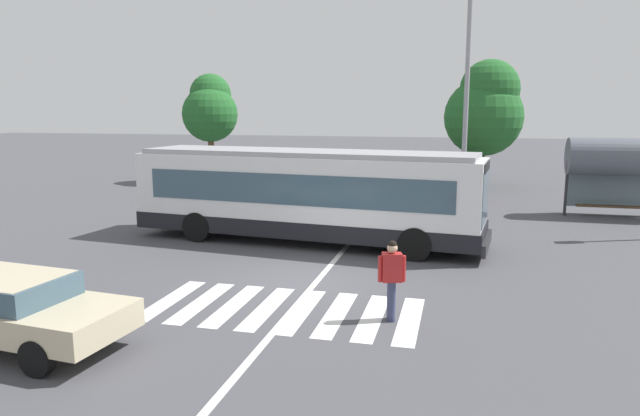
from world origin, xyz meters
TOP-DOWN VIEW (x-y plane):
  - ground_plane at (0.00, 0.00)m, footprint 160.00×160.00m
  - city_transit_bus at (-1.11, 4.31)m, footprint 11.90×3.80m
  - pedestrian_crossing_street at (2.53, -2.27)m, footprint 0.56×0.36m
  - foreground_sedan at (-4.19, -5.28)m, footprint 4.65×2.24m
  - parked_car_charcoal at (-2.29, 14.53)m, footprint 1.97×4.55m
  - parked_car_teal at (0.34, 15.14)m, footprint 1.88×4.50m
  - parked_car_red at (3.11, 15.13)m, footprint 1.90×4.51m
  - bus_stop_shelter at (10.24, 11.66)m, footprint 4.35×1.54m
  - twin_arm_street_lamp at (3.93, 10.89)m, footprint 4.80×0.32m
  - background_tree_left at (-10.90, 18.47)m, footprint 3.31×3.31m
  - background_tree_right at (5.03, 20.34)m, footprint 4.41×4.41m
  - crosswalk_painted_stripes at (0.14, -2.19)m, footprint 5.99×2.89m
  - lane_center_line at (0.34, 2.00)m, footprint 0.16×24.00m

SIDE VIEW (x-z plane):
  - ground_plane at x=0.00m, z-range 0.00..0.00m
  - lane_center_line at x=0.34m, z-range 0.00..0.01m
  - crosswalk_painted_stripes at x=0.14m, z-range 0.00..0.01m
  - foreground_sedan at x=-4.19m, z-range 0.09..1.44m
  - parked_car_charcoal at x=-2.29m, z-range 0.09..1.44m
  - parked_car_teal at x=0.34m, z-range 0.09..1.44m
  - parked_car_red at x=3.11m, z-range 0.09..1.44m
  - pedestrian_crossing_street at x=2.53m, z-range 0.11..1.83m
  - city_transit_bus at x=-1.11m, z-range 0.06..3.12m
  - bus_stop_shelter at x=10.24m, z-range 0.79..4.04m
  - background_tree_right at x=5.03m, z-range 0.83..7.98m
  - background_tree_left at x=-10.90m, z-range 1.18..7.68m
  - twin_arm_street_lamp at x=3.93m, z-range 1.07..10.36m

